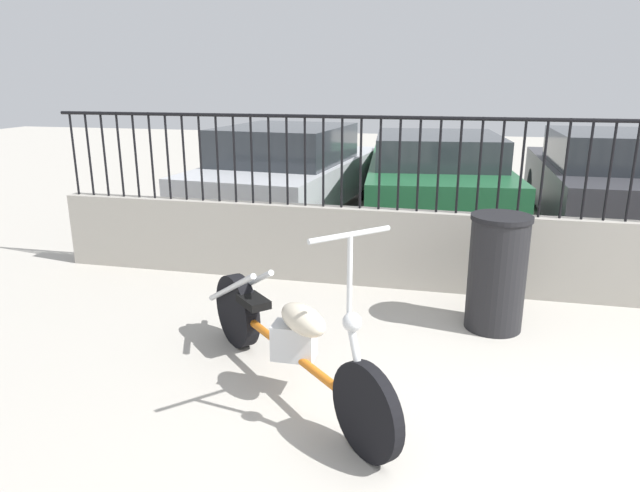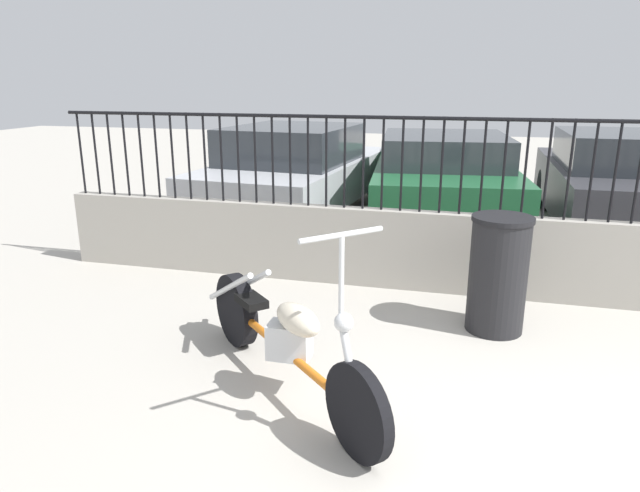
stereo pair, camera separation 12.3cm
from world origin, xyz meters
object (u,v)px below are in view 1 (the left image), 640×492
at_px(car_silver, 290,170).
at_px(car_green, 435,177).
at_px(motorcycle_orange, 282,334).
at_px(trash_bin, 497,273).
at_px(car_dark_grey, 607,181).

xyz_separation_m(car_silver, car_green, (2.24, -0.12, -0.01)).
bearing_deg(car_green, car_silver, 80.82).
bearing_deg(car_green, motorcycle_orange, 164.64).
bearing_deg(trash_bin, car_silver, 127.10).
bearing_deg(motorcycle_orange, trash_bin, 85.56).
xyz_separation_m(trash_bin, car_green, (-0.66, 3.71, 0.18)).
bearing_deg(car_green, car_dark_grey, -93.12).
distance_m(car_silver, car_green, 2.24).
distance_m(trash_bin, car_silver, 4.81).
xyz_separation_m(motorcycle_orange, car_dark_grey, (3.17, 5.13, 0.32)).
bearing_deg(car_silver, car_dark_grey, -84.62).
bearing_deg(car_dark_grey, car_green, 93.15).
relative_size(trash_bin, car_green, 0.23).
relative_size(trash_bin, car_dark_grey, 0.24).
xyz_separation_m(trash_bin, car_silver, (-2.90, 3.84, 0.19)).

